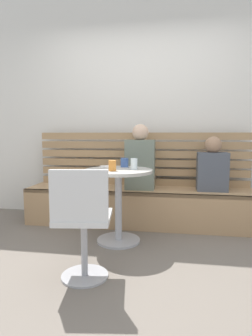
# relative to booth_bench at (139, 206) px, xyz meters

# --- Properties ---
(ground) EXTENTS (8.00, 8.00, 0.00)m
(ground) POSITION_rel_booth_bench_xyz_m (0.00, -1.20, -0.22)
(ground) COLOR #70665B
(back_wall) EXTENTS (5.20, 0.10, 2.90)m
(back_wall) POSITION_rel_booth_bench_xyz_m (0.00, 0.44, 1.23)
(back_wall) COLOR silver
(back_wall) RESTS_ON ground
(booth_bench) EXTENTS (2.70, 0.52, 0.44)m
(booth_bench) POSITION_rel_booth_bench_xyz_m (0.00, 0.00, 0.00)
(booth_bench) COLOR tan
(booth_bench) RESTS_ON ground
(booth_backrest) EXTENTS (2.65, 0.04, 0.67)m
(booth_backrest) POSITION_rel_booth_bench_xyz_m (0.00, 0.24, 0.56)
(booth_backrest) COLOR #A68157
(booth_backrest) RESTS_ON booth_bench
(cafe_table) EXTENTS (0.68, 0.68, 0.74)m
(cafe_table) POSITION_rel_booth_bench_xyz_m (-0.14, -0.59, 0.30)
(cafe_table) COLOR #ADADB2
(cafe_table) RESTS_ON ground
(white_chair) EXTENTS (0.45, 0.45, 0.85)m
(white_chair) POSITION_rel_booth_bench_xyz_m (-0.25, -1.40, 0.24)
(white_chair) COLOR #ADADB2
(white_chair) RESTS_ON ground
(person_adult) EXTENTS (0.34, 0.22, 0.76)m
(person_adult) POSITION_rel_booth_bench_xyz_m (0.02, -0.02, 0.56)
(person_adult) COLOR slate
(person_adult) RESTS_ON booth_bench
(person_child_left) EXTENTS (0.34, 0.22, 0.62)m
(person_child_left) POSITION_rel_booth_bench_xyz_m (0.84, 0.02, 0.49)
(person_child_left) COLOR #4C515B
(person_child_left) RESTS_ON booth_bench
(cup_water_clear) EXTENTS (0.07, 0.07, 0.11)m
(cup_water_clear) POSITION_rel_booth_bench_xyz_m (0.01, -0.56, 0.57)
(cup_water_clear) COLOR white
(cup_water_clear) RESTS_ON cafe_table
(cup_mug_blue) EXTENTS (0.08, 0.08, 0.09)m
(cup_mug_blue) POSITION_rel_booth_bench_xyz_m (-0.11, -0.37, 0.57)
(cup_mug_blue) COLOR #3D5B9E
(cup_mug_blue) RESTS_ON cafe_table
(cup_tumbler_orange) EXTENTS (0.07, 0.07, 0.10)m
(cup_tumbler_orange) POSITION_rel_booth_bench_xyz_m (-0.17, -0.70, 0.57)
(cup_tumbler_orange) COLOR orange
(cup_tumbler_orange) RESTS_ON cafe_table
(plate_small) EXTENTS (0.17, 0.17, 0.01)m
(plate_small) POSITION_rel_booth_bench_xyz_m (-0.29, -0.40, 0.52)
(plate_small) COLOR white
(plate_small) RESTS_ON cafe_table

